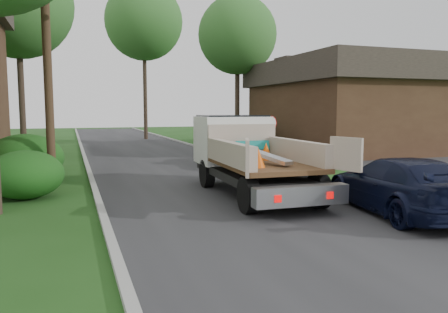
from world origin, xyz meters
TOP-DOWN VIEW (x-y plane):
  - ground at (0.00, 0.00)m, footprint 120.00×120.00m
  - road at (0.00, 10.00)m, footprint 8.00×90.00m
  - side_street at (12.00, 9.00)m, footprint 16.00×7.00m
  - curb_left at (-4.10, 10.00)m, footprint 0.20×90.00m
  - curb_right at (4.10, 10.00)m, footprint 0.20×90.00m
  - stop_sign at (5.20, 9.00)m, footprint 0.71×0.32m
  - utility_pole at (-5.48, 4.98)m, footprint 2.42×1.25m
  - house_right at (13.00, 14.00)m, footprint 9.72×12.96m
  - hedge_left_a at (-6.20, 3.00)m, footprint 2.34×2.34m
  - hedge_left_b at (-6.50, 6.50)m, footprint 2.86×2.86m
  - hedge_left_c at (-6.80, 10.00)m, footprint 2.60×2.60m
  - hedge_right_a at (5.80, 13.00)m, footprint 2.60×2.60m
  - hedge_right_b at (6.50, 16.00)m, footprint 3.38×3.38m
  - tree_left_far at (-7.50, 17.00)m, footprint 6.40×6.40m
  - tree_right_far at (7.50, 20.00)m, footprint 6.00×6.00m
  - tree_center_far at (2.00, 30.00)m, footprint 7.20×7.20m
  - flatbed_truck at (0.81, 2.07)m, footprint 3.22×6.95m
  - black_pickup at (3.18, 8.30)m, footprint 2.85×5.63m
  - navy_suv at (3.50, -2.50)m, footprint 2.99×5.58m

SIDE VIEW (x-z plane):
  - ground at x=0.00m, z-range 0.00..0.00m
  - road at x=0.00m, z-range -0.01..0.01m
  - side_street at x=12.00m, z-range 0.00..0.02m
  - curb_left at x=-4.10m, z-range 0.00..0.12m
  - curb_right at x=4.10m, z-range 0.00..0.12m
  - black_pickup at x=3.18m, z-range 0.00..1.52m
  - hedge_left_a at x=-6.20m, z-range 0.00..1.53m
  - navy_suv at x=3.50m, z-range 0.00..1.54m
  - hedge_left_c at x=-6.80m, z-range 0.00..1.70m
  - hedge_right_a at x=5.80m, z-range 0.00..1.70m
  - hedge_left_b at x=-6.50m, z-range 0.00..1.87m
  - hedge_right_b at x=6.50m, z-range 0.00..2.21m
  - flatbed_truck at x=0.81m, z-range 0.11..2.71m
  - stop_sign at x=5.20m, z-range 0.54..3.02m
  - house_right at x=13.00m, z-range 0.06..6.26m
  - utility_pole at x=-5.48m, z-range 0.17..10.17m
  - tree_right_far at x=7.50m, z-range 2.73..14.23m
  - tree_left_far at x=-7.50m, z-range 2.88..15.08m
  - tree_center_far at x=2.00m, z-range 3.68..18.28m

